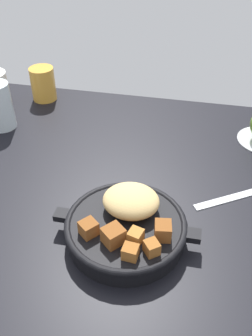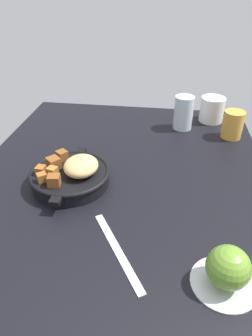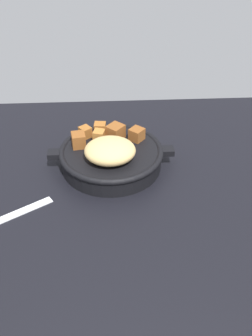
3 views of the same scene
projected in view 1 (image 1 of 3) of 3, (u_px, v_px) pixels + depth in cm
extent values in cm
cube|color=black|center=(109.00, 193.00, 74.19)|extent=(95.36, 79.34, 2.40)
cylinder|color=black|center=(126.00, 230.00, 62.23)|extent=(19.70, 19.70, 3.83)
torus|color=black|center=(126.00, 224.00, 61.23)|extent=(20.51, 20.51, 1.20)
cube|color=black|center=(193.00, 235.00, 59.62)|extent=(2.64, 2.40, 1.20)
cube|color=black|center=(63.00, 215.00, 63.17)|extent=(2.64, 2.40, 1.20)
ellipsoid|color=tan|center=(131.00, 201.00, 62.16)|extent=(9.64, 8.53, 4.08)
cube|color=brown|center=(113.00, 236.00, 56.95)|extent=(4.20, 4.22, 2.86)
cube|color=#935623|center=(152.00, 248.00, 55.55)|extent=(2.94, 2.97, 2.19)
cube|color=brown|center=(89.00, 228.00, 58.40)|extent=(3.56, 3.57, 2.48)
cube|color=#A86B2D|center=(136.00, 236.00, 57.22)|extent=(2.64, 2.75, 2.26)
cube|color=#935623|center=(130.00, 252.00, 54.94)|extent=(2.53, 2.36, 2.14)
cube|color=brown|center=(163.00, 231.00, 57.79)|extent=(2.98, 3.17, 2.81)
cube|color=silver|center=(245.00, 194.00, 71.92)|extent=(19.54, 13.09, 0.36)
cylinder|color=gold|center=(43.00, 84.00, 100.04)|extent=(6.54, 6.54, 8.92)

